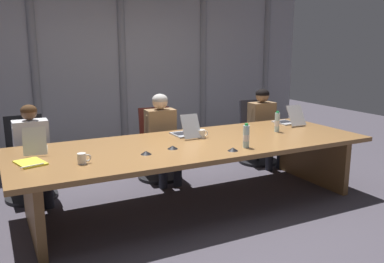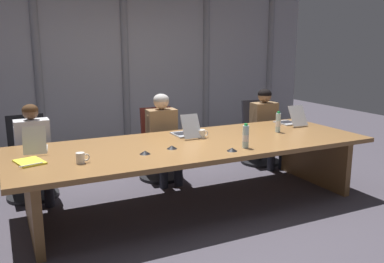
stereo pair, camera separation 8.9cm
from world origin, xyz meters
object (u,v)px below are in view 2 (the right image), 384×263
(coffee_mug_near, at_px, (81,158))
(office_chair_left_mid, at_px, (160,152))
(office_chair_left_end, at_px, (30,167))
(person_center, at_px, (267,122))
(conference_mic_left_side, at_px, (232,149))
(laptop_left_end, at_px, (36,146))
(person_left_mid, at_px, (163,132))
(person_left_end, at_px, (34,147))
(laptop_center, at_px, (290,121))
(conference_mic_middle, at_px, (145,152))
(water_bottle_primary, at_px, (246,137))
(coffee_mug_far, at_px, (202,134))
(office_chair_center, at_px, (259,140))
(spiral_notepad, at_px, (30,162))
(water_bottle_secondary, at_px, (278,123))
(laptop_left_mid, at_px, (186,132))
(conference_mic_right_side, at_px, (172,147))

(coffee_mug_near, bearing_deg, office_chair_left_mid, 46.15)
(office_chair_left_end, height_order, office_chair_left_mid, office_chair_left_end)
(person_center, height_order, conference_mic_left_side, person_center)
(laptop_left_end, height_order, person_left_mid, person_left_mid)
(person_left_end, relative_size, coffee_mug_near, 8.81)
(laptop_center, bearing_deg, conference_mic_middle, 104.95)
(water_bottle_primary, relative_size, coffee_mug_far, 1.87)
(office_chair_center, bearing_deg, laptop_left_end, -69.16)
(coffee_mug_far, relative_size, spiral_notepad, 0.40)
(water_bottle_secondary, distance_m, coffee_mug_far, 1.02)
(office_chair_left_mid, height_order, coffee_mug_far, office_chair_left_mid)
(laptop_left_mid, bearing_deg, conference_mic_right_side, 140.62)
(laptop_left_end, bearing_deg, spiral_notepad, 174.42)
(person_left_end, distance_m, water_bottle_secondary, 2.94)
(office_chair_left_mid, distance_m, office_chair_center, 1.65)
(spiral_notepad, bearing_deg, office_chair_center, 3.34)
(person_left_end, xyz_separation_m, person_center, (3.29, 0.00, 0.02))
(laptop_left_end, distance_m, person_center, 3.36)
(office_chair_center, distance_m, conference_mic_right_side, 2.38)
(laptop_center, relative_size, spiral_notepad, 1.30)
(office_chair_left_mid, bearing_deg, laptop_left_end, -60.42)
(person_left_mid, relative_size, coffee_mug_near, 9.08)
(person_center, relative_size, water_bottle_secondary, 4.38)
(office_chair_center, relative_size, coffee_mug_near, 7.43)
(office_chair_center, relative_size, coffee_mug_far, 6.81)
(office_chair_left_end, relative_size, conference_mic_left_side, 8.82)
(laptop_center, height_order, office_chair_center, laptop_center)
(laptop_left_mid, bearing_deg, person_left_mid, 3.32)
(water_bottle_secondary, height_order, conference_mic_middle, water_bottle_secondary)
(coffee_mug_far, height_order, conference_mic_left_side, coffee_mug_far)
(person_center, xyz_separation_m, water_bottle_secondary, (-0.49, -0.89, 0.19))
(laptop_center, bearing_deg, spiral_notepad, 97.64)
(office_chair_center, height_order, conference_mic_right_side, office_chair_center)
(office_chair_left_mid, xyz_separation_m, coffee_mug_near, (-1.31, -1.36, 0.42))
(coffee_mug_far, bearing_deg, office_chair_center, 31.97)
(person_left_end, distance_m, conference_mic_middle, 1.50)
(laptop_left_mid, relative_size, coffee_mug_far, 3.14)
(person_left_mid, height_order, water_bottle_secondary, person_left_mid)
(laptop_left_mid, xyz_separation_m, office_chair_left_mid, (-0.04, 0.77, -0.43))
(water_bottle_primary, xyz_separation_m, water_bottle_secondary, (0.80, 0.49, 0.00))
(laptop_center, xyz_separation_m, coffee_mug_near, (-2.94, -0.63, -0.00))
(laptop_left_end, xyz_separation_m, water_bottle_primary, (2.02, -0.80, 0.06))
(conference_mic_right_side, bearing_deg, coffee_mug_far, 31.29)
(laptop_center, xyz_separation_m, person_left_end, (-3.26, 0.56, -0.14))
(laptop_left_mid, height_order, coffee_mug_far, laptop_left_mid)
(laptop_center, height_order, person_left_end, person_left_end)
(person_left_end, height_order, water_bottle_secondary, person_left_end)
(water_bottle_primary, distance_m, conference_mic_right_side, 0.79)
(conference_mic_middle, bearing_deg, person_center, 26.34)
(office_chair_left_mid, xyz_separation_m, coffee_mug_far, (0.17, -0.93, 0.42))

